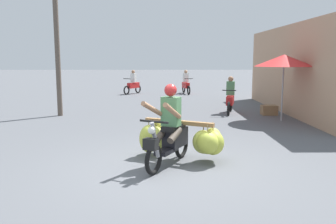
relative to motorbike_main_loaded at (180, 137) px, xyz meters
The scene contains 8 objects.
ground_plane 0.75m from the motorbike_main_loaded, 117.92° to the right, with size 120.00×120.00×0.00m, color #56595E.
motorbike_main_loaded is the anchor object (origin of this frame).
motorbike_distant_ahead_left 6.67m from the motorbike_main_loaded, 70.84° to the left, with size 0.64×1.58×1.40m.
motorbike_distant_ahead_right 13.91m from the motorbike_main_loaded, 85.94° to the left, with size 0.58×1.60×1.40m.
motorbike_distant_far_ahead 13.96m from the motorbike_main_loaded, 98.79° to the left, with size 0.96×1.41×1.40m.
market_umbrella_near_shop 6.03m from the motorbike_main_loaded, 52.07° to the left, with size 1.92×1.92×2.19m.
produce_crate 6.87m from the motorbike_main_loaded, 58.75° to the left, with size 0.56×0.40×0.36m, color olive.
utility_pole 7.69m from the motorbike_main_loaded, 125.29° to the left, with size 0.18×0.18×6.90m, color brown.
Camera 1 is at (-0.07, -6.39, 2.05)m, focal length 37.53 mm.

